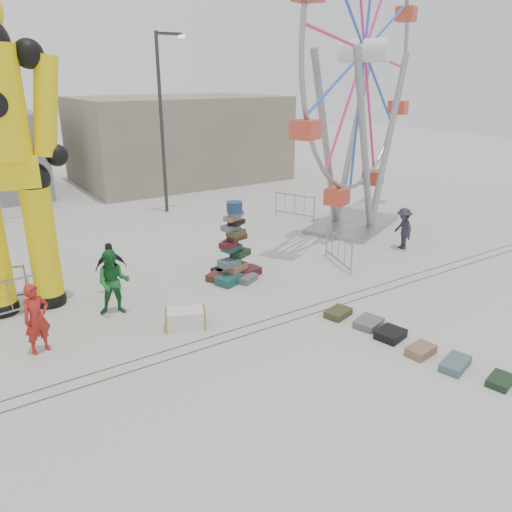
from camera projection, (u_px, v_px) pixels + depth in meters
ground at (269, 342)px, 12.31m from camera, size 90.00×90.00×0.00m
track_line_near at (256, 332)px, 12.78m from camera, size 40.00×0.04×0.01m
track_line_far at (247, 326)px, 13.10m from camera, size 40.00×0.04×0.01m
building_right at (178, 139)px, 30.78m from camera, size 12.00×8.00×5.00m
lamp_post_right at (163, 115)px, 22.59m from camera, size 1.41×0.25×8.00m
suitcase_tower at (234, 257)px, 15.98m from camera, size 1.90×1.64×2.53m
crash_test_dummy at (1, 149)px, 12.58m from camera, size 3.36×1.48×8.43m
ferris_wheel at (363, 75)px, 19.66m from camera, size 9.93×4.64×12.56m
steamer_trunk at (185, 319)px, 12.97m from camera, size 1.18×0.95×0.48m
row_case_0 at (338, 313)px, 13.60m from camera, size 0.84×0.68×0.19m
row_case_1 at (369, 323)px, 13.05m from camera, size 0.87×0.77×0.20m
row_case_2 at (390, 334)px, 12.46m from camera, size 0.81×0.74×0.21m
row_case_3 at (421, 350)px, 11.73m from camera, size 0.74×0.54×0.21m
row_case_4 at (455, 364)px, 11.20m from camera, size 0.95×0.69×0.20m
row_case_5 at (500, 381)px, 10.61m from camera, size 0.75×0.59×0.16m
barricade_dummy_c at (11, 298)px, 13.42m from camera, size 2.00×0.33×1.10m
barricade_wheel_front at (338, 250)px, 17.13m from camera, size 0.69×1.94×1.10m
barricade_wheel_back at (295, 206)px, 22.88m from camera, size 0.89×1.88×1.10m
pedestrian_red at (37, 319)px, 11.62m from camera, size 0.72×0.57×1.73m
pedestrian_green at (113, 282)px, 13.51m from camera, size 1.10×1.00×1.84m
pedestrian_black at (111, 268)px, 14.92m from camera, size 0.97×0.56×1.55m
pedestrian_grey at (403, 229)px, 18.69m from camera, size 0.88×1.15×1.57m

